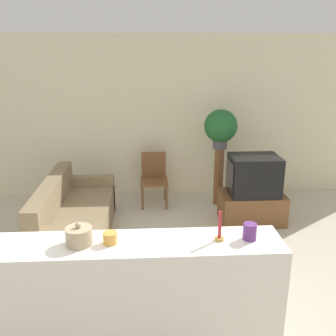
{
  "coord_description": "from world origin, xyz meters",
  "views": [
    {
      "loc": [
        0.12,
        -2.85,
        2.44
      ],
      "look_at": [
        0.42,
        2.17,
        0.85
      ],
      "focal_mm": 40.0,
      "sensor_mm": 36.0,
      "label": 1
    }
  ],
  "objects_px": {
    "wooden_chair": "(154,177)",
    "potted_plant": "(221,127)",
    "couch": "(74,218)",
    "television": "(254,175)",
    "decorative_bowl": "(79,236)"
  },
  "relations": [
    {
      "from": "wooden_chair",
      "to": "potted_plant",
      "type": "bearing_deg",
      "value": -4.48
    },
    {
      "from": "wooden_chair",
      "to": "potted_plant",
      "type": "relative_size",
      "value": 1.36
    },
    {
      "from": "couch",
      "to": "wooden_chair",
      "type": "relative_size",
      "value": 2.26
    },
    {
      "from": "television",
      "to": "decorative_bowl",
      "type": "relative_size",
      "value": 3.61
    },
    {
      "from": "couch",
      "to": "potted_plant",
      "type": "bearing_deg",
      "value": 26.37
    },
    {
      "from": "potted_plant",
      "to": "decorative_bowl",
      "type": "relative_size",
      "value": 3.17
    },
    {
      "from": "television",
      "to": "wooden_chair",
      "type": "relative_size",
      "value": 0.83
    },
    {
      "from": "couch",
      "to": "wooden_chair",
      "type": "xyz_separation_m",
      "value": [
        1.1,
        1.15,
        0.18
      ]
    },
    {
      "from": "television",
      "to": "wooden_chair",
      "type": "xyz_separation_m",
      "value": [
        -1.42,
        0.78,
        -0.26
      ]
    },
    {
      "from": "television",
      "to": "wooden_chair",
      "type": "bearing_deg",
      "value": 151.25
    },
    {
      "from": "decorative_bowl",
      "to": "wooden_chair",
      "type": "bearing_deg",
      "value": 79.5
    },
    {
      "from": "couch",
      "to": "potted_plant",
      "type": "distance_m",
      "value": 2.6
    },
    {
      "from": "couch",
      "to": "television",
      "type": "distance_m",
      "value": 2.58
    },
    {
      "from": "television",
      "to": "wooden_chair",
      "type": "height_order",
      "value": "television"
    },
    {
      "from": "wooden_chair",
      "to": "decorative_bowl",
      "type": "distance_m",
      "value": 3.43
    }
  ]
}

